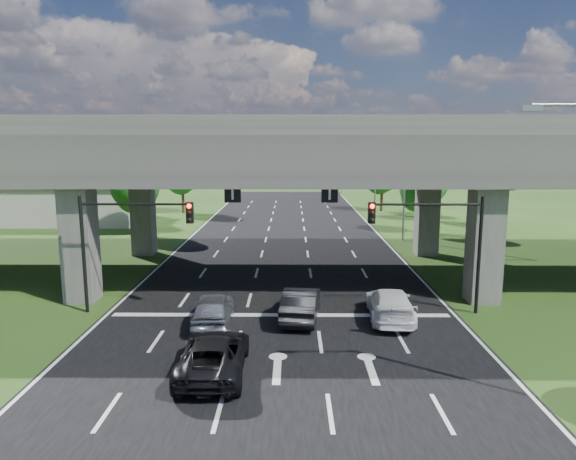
{
  "coord_description": "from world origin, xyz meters",
  "views": [
    {
      "loc": [
        0.57,
        -21.3,
        8.61
      ],
      "look_at": [
        0.33,
        7.93,
        3.64
      ],
      "focal_mm": 32.0,
      "sensor_mm": 36.0,
      "label": 1
    }
  ],
  "objects_px": {
    "streetlight_beyond": "(372,167)",
    "car_silver": "(213,309)",
    "car_dark": "(301,303)",
    "car_trailing": "(214,355)",
    "signal_left": "(125,232)",
    "signal_right": "(437,233)",
    "streetlight_far": "(400,175)",
    "car_white": "(390,304)"
  },
  "relations": [
    {
      "from": "streetlight_beyond",
      "to": "streetlight_far",
      "type": "bearing_deg",
      "value": -90.0
    },
    {
      "from": "signal_right",
      "to": "streetlight_far",
      "type": "relative_size",
      "value": 0.6
    },
    {
      "from": "signal_left",
      "to": "car_silver",
      "type": "relative_size",
      "value": 1.33
    },
    {
      "from": "car_silver",
      "to": "car_trailing",
      "type": "distance_m",
      "value": 5.31
    },
    {
      "from": "car_dark",
      "to": "car_trailing",
      "type": "xyz_separation_m",
      "value": [
        -3.39,
        -6.12,
        -0.06
      ]
    },
    {
      "from": "signal_right",
      "to": "streetlight_beyond",
      "type": "relative_size",
      "value": 0.6
    },
    {
      "from": "signal_left",
      "to": "streetlight_far",
      "type": "distance_m",
      "value": 26.95
    },
    {
      "from": "streetlight_beyond",
      "to": "car_silver",
      "type": "distance_m",
      "value": 40.46
    },
    {
      "from": "signal_left",
      "to": "car_white",
      "type": "height_order",
      "value": "signal_left"
    },
    {
      "from": "streetlight_beyond",
      "to": "car_trailing",
      "type": "relative_size",
      "value": 1.93
    },
    {
      "from": "car_dark",
      "to": "car_white",
      "type": "bearing_deg",
      "value": -173.77
    },
    {
      "from": "streetlight_beyond",
      "to": "car_dark",
      "type": "xyz_separation_m",
      "value": [
        -9.09,
        -37.0,
        -5.04
      ]
    },
    {
      "from": "streetlight_beyond",
      "to": "car_white",
      "type": "bearing_deg",
      "value": -97.24
    },
    {
      "from": "streetlight_far",
      "to": "car_silver",
      "type": "bearing_deg",
      "value": -121.28
    },
    {
      "from": "streetlight_beyond",
      "to": "car_silver",
      "type": "xyz_separation_m",
      "value": [
        -13.29,
        -37.88,
        -5.05
      ]
    },
    {
      "from": "car_white",
      "to": "car_dark",
      "type": "bearing_deg",
      "value": 3.84
    },
    {
      "from": "streetlight_far",
      "to": "signal_left",
      "type": "bearing_deg",
      "value": -131.78
    },
    {
      "from": "signal_right",
      "to": "car_white",
      "type": "relative_size",
      "value": 1.16
    },
    {
      "from": "signal_left",
      "to": "signal_right",
      "type": "bearing_deg",
      "value": 0.0
    },
    {
      "from": "streetlight_beyond",
      "to": "car_trailing",
      "type": "xyz_separation_m",
      "value": [
        -12.47,
        -43.12,
        -5.1
      ]
    },
    {
      "from": "streetlight_beyond",
      "to": "signal_left",
      "type": "bearing_deg",
      "value": -116.43
    },
    {
      "from": "signal_left",
      "to": "car_trailing",
      "type": "relative_size",
      "value": 1.16
    },
    {
      "from": "signal_left",
      "to": "car_white",
      "type": "distance_m",
      "value": 13.69
    },
    {
      "from": "signal_left",
      "to": "streetlight_beyond",
      "type": "distance_m",
      "value": 40.3
    },
    {
      "from": "streetlight_far",
      "to": "signal_right",
      "type": "bearing_deg",
      "value": -96.47
    },
    {
      "from": "streetlight_beyond",
      "to": "car_trailing",
      "type": "distance_m",
      "value": 45.18
    },
    {
      "from": "car_silver",
      "to": "car_trailing",
      "type": "relative_size",
      "value": 0.87
    },
    {
      "from": "car_dark",
      "to": "car_trailing",
      "type": "relative_size",
      "value": 0.91
    },
    {
      "from": "streetlight_beyond",
      "to": "car_dark",
      "type": "height_order",
      "value": "streetlight_beyond"
    },
    {
      "from": "signal_right",
      "to": "streetlight_beyond",
      "type": "distance_m",
      "value": 36.17
    },
    {
      "from": "streetlight_beyond",
      "to": "car_silver",
      "type": "relative_size",
      "value": 2.21
    },
    {
      "from": "car_silver",
      "to": "car_dark",
      "type": "relative_size",
      "value": 0.95
    },
    {
      "from": "car_silver",
      "to": "car_white",
      "type": "bearing_deg",
      "value": -177.04
    },
    {
      "from": "streetlight_far",
      "to": "car_silver",
      "type": "height_order",
      "value": "streetlight_far"
    },
    {
      "from": "signal_left",
      "to": "streetlight_far",
      "type": "bearing_deg",
      "value": 48.22
    },
    {
      "from": "streetlight_far",
      "to": "car_dark",
      "type": "xyz_separation_m",
      "value": [
        -9.09,
        -21.0,
        -5.04
      ]
    },
    {
      "from": "car_trailing",
      "to": "car_silver",
      "type": "bearing_deg",
      "value": -81.91
    },
    {
      "from": "car_trailing",
      "to": "car_white",
      "type": "bearing_deg",
      "value": -142.6
    },
    {
      "from": "signal_left",
      "to": "car_dark",
      "type": "height_order",
      "value": "signal_left"
    },
    {
      "from": "car_white",
      "to": "car_trailing",
      "type": "bearing_deg",
      "value": 42.05
    },
    {
      "from": "signal_right",
      "to": "streetlight_beyond",
      "type": "height_order",
      "value": "streetlight_beyond"
    },
    {
      "from": "signal_right",
      "to": "streetlight_beyond",
      "type": "xyz_separation_m",
      "value": [
        2.27,
        36.06,
        1.66
      ]
    }
  ]
}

